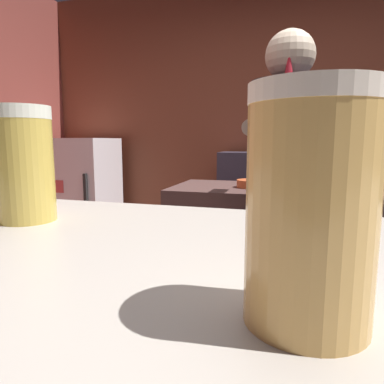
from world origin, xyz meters
TOP-DOWN VIEW (x-y plane):
  - wall_back at (0.00, 2.20)m, footprint 5.20×0.10m
  - prep_counter at (0.35, 0.79)m, footprint 2.10×0.60m
  - back_shelf at (-0.15, 1.92)m, footprint 1.00×0.36m
  - mini_fridge at (-2.05, 1.75)m, footprint 0.60×0.58m
  - bartender at (-0.02, 0.33)m, footprint 0.42×0.51m
  - mixing_bowl at (-0.22, 0.76)m, footprint 0.17×0.17m
  - chefs_knife at (0.26, 0.74)m, footprint 0.24×0.06m
  - pint_glass_near at (-0.33, -0.94)m, footprint 0.07×0.07m
  - pint_glass_far at (0.03, -1.11)m, footprint 0.07×0.07m
  - bottle_hot_sauce at (0.22, 1.99)m, footprint 0.06×0.06m
  - bottle_vinegar at (-0.15, 1.93)m, footprint 0.06×0.06m

SIDE VIEW (x-z plane):
  - prep_counter at x=0.35m, z-range 0.00..0.91m
  - back_shelf at x=-0.15m, z-range 0.00..1.08m
  - mini_fridge at x=-2.05m, z-range 0.00..1.21m
  - chefs_knife at x=0.26m, z-range 0.91..0.92m
  - mixing_bowl at x=-0.22m, z-range 0.91..0.95m
  - bartender at x=-0.02m, z-range 0.13..1.81m
  - pint_glass_far at x=0.03m, z-range 1.08..1.22m
  - pint_glass_near at x=-0.33m, z-range 1.08..1.23m
  - bottle_vinegar at x=-0.15m, z-range 1.06..1.25m
  - bottle_hot_sauce at x=0.22m, z-range 1.06..1.28m
  - wall_back at x=0.00m, z-range 0.00..2.70m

